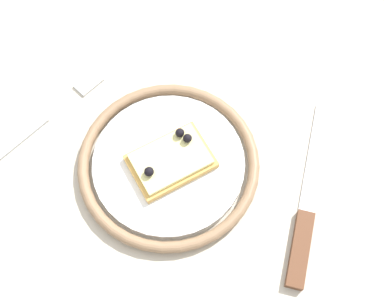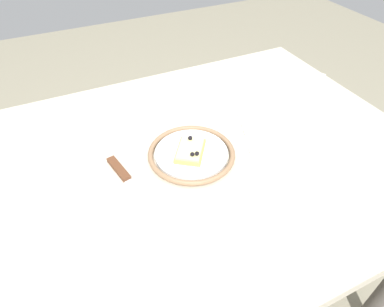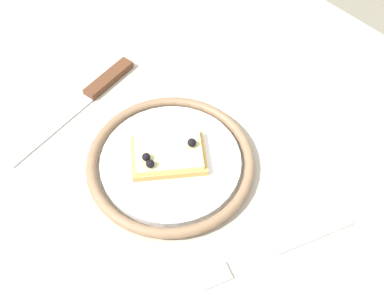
{
  "view_description": "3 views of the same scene",
  "coord_description": "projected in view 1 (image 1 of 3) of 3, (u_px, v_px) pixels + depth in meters",
  "views": [
    {
      "loc": [
        0.19,
        -0.2,
        1.31
      ],
      "look_at": [
        0.08,
        0.02,
        0.76
      ],
      "focal_mm": 46.59,
      "sensor_mm": 36.0,
      "label": 1
    },
    {
      "loc": [
        0.32,
        0.56,
        1.31
      ],
      "look_at": [
        0.06,
        0.01,
        0.75
      ],
      "focal_mm": 30.91,
      "sensor_mm": 36.0,
      "label": 2
    },
    {
      "loc": [
        -0.21,
        0.2,
        1.25
      ],
      "look_at": [
        0.04,
        -0.02,
        0.77
      ],
      "focal_mm": 42.52,
      "sensor_mm": 36.0,
      "label": 3
    }
  ],
  "objects": [
    {
      "name": "ground_plane",
      "position": [
        161.0,
        266.0,
        1.3
      ],
      "size": [
        6.0,
        6.0,
        0.0
      ],
      "primitive_type": "plane",
      "color": "gray"
    },
    {
      "name": "dining_table",
      "position": [
        134.0,
        172.0,
        0.7
      ],
      "size": [
        1.09,
        0.87,
        0.74
      ],
      "color": "#BCB29E",
      "rests_on": "ground_plane"
    },
    {
      "name": "plate",
      "position": [
        169.0,
        164.0,
        0.61
      ],
      "size": [
        0.22,
        0.22,
        0.02
      ],
      "color": "white",
      "rests_on": "dining_table"
    },
    {
      "name": "knife",
      "position": [
        304.0,
        223.0,
        0.58
      ],
      "size": [
        0.07,
        0.24,
        0.01
      ],
      "color": "silver",
      "rests_on": "dining_table"
    },
    {
      "name": "fork",
      "position": [
        41.0,
        121.0,
        0.64
      ],
      "size": [
        0.08,
        0.2,
        0.0
      ],
      "color": "#BCBCBC",
      "rests_on": "dining_table"
    },
    {
      "name": "pizza_slice_near",
      "position": [
        172.0,
        158.0,
        0.6
      ],
      "size": [
        0.11,
        0.12,
        0.03
      ],
      "color": "tan",
      "rests_on": "plate"
    }
  ]
}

